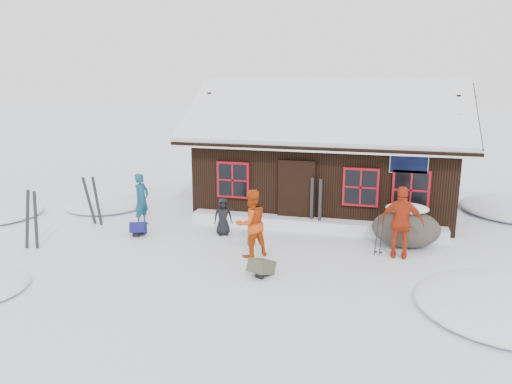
% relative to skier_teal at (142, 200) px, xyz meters
% --- Properties ---
extents(ground, '(120.00, 120.00, 0.00)m').
position_rel_skier_teal_xyz_m(ground, '(3.70, -1.35, -0.81)').
color(ground, white).
rests_on(ground, ground).
extents(mountain_hut, '(8.90, 6.09, 4.42)m').
position_rel_skier_teal_xyz_m(mountain_hut, '(5.20, 3.63, 0.76)').
color(mountain_hut, black).
rests_on(mountain_hut, ground).
extents(snow_drift, '(7.60, 0.60, 0.35)m').
position_rel_skier_teal_xyz_m(snow_drift, '(5.20, 0.90, -0.64)').
color(snow_drift, white).
rests_on(snow_drift, ground).
extents(snow_mounds, '(20.60, 13.20, 0.48)m').
position_rel_skier_teal_xyz_m(snow_mounds, '(5.36, 0.51, -0.81)').
color(snow_mounds, white).
rests_on(snow_mounds, ground).
extents(skier_teal, '(0.47, 0.64, 1.62)m').
position_rel_skier_teal_xyz_m(skier_teal, '(0.00, 0.00, 0.00)').
color(skier_teal, navy).
rests_on(skier_teal, ground).
extents(skier_orange_left, '(1.07, 1.07, 1.75)m').
position_rel_skier_teal_xyz_m(skier_orange_left, '(3.97, -1.73, 0.06)').
color(skier_orange_left, '#C1420D').
rests_on(skier_orange_left, ground).
extents(skier_orange_right, '(1.10, 0.48, 1.86)m').
position_rel_skier_teal_xyz_m(skier_orange_right, '(7.65, -0.87, 0.12)').
color(skier_orange_right, '#AD2F11').
rests_on(skier_orange_right, ground).
extents(skier_crouched, '(0.64, 0.56, 1.10)m').
position_rel_skier_teal_xyz_m(skier_crouched, '(2.72, -0.27, -0.26)').
color(skier_crouched, black).
rests_on(skier_crouched, ground).
extents(boulder, '(1.81, 1.35, 1.06)m').
position_rel_skier_teal_xyz_m(boulder, '(7.80, 0.10, -0.28)').
color(boulder, '#4B453C').
rests_on(boulder, ground).
extents(ski_pair_left, '(0.54, 0.13, 1.66)m').
position_rel_skier_teal_xyz_m(ski_pair_left, '(-1.80, -2.70, -0.03)').
color(ski_pair_left, black).
rests_on(ski_pair_left, ground).
extents(ski_pair_mid, '(0.58, 0.19, 1.55)m').
position_rel_skier_teal_xyz_m(ski_pair_mid, '(-1.49, -0.31, -0.08)').
color(ski_pair_mid, black).
rests_on(ski_pair_mid, ground).
extents(ski_pair_right, '(0.36, 0.12, 1.63)m').
position_rel_skier_teal_xyz_m(ski_pair_right, '(5.24, 0.85, -0.04)').
color(ski_pair_right, black).
rests_on(ski_pair_right, ground).
extents(ski_poles, '(0.20, 0.10, 1.14)m').
position_rel_skier_teal_xyz_m(ski_poles, '(7.12, -0.81, -0.28)').
color(ski_poles, black).
rests_on(ski_poles, ground).
extents(backpack_blue, '(0.59, 0.68, 0.31)m').
position_rel_skier_teal_xyz_m(backpack_blue, '(0.35, -0.94, -0.66)').
color(backpack_blue, '#141457').
rests_on(backpack_blue, ground).
extents(backpack_olive, '(0.60, 0.68, 0.31)m').
position_rel_skier_teal_xyz_m(backpack_olive, '(4.55, -2.91, -0.66)').
color(backpack_olive, '#474633').
rests_on(backpack_olive, ground).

